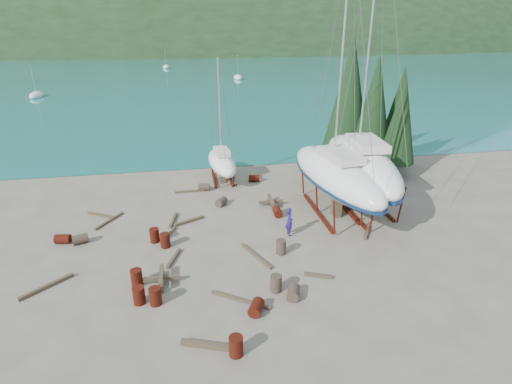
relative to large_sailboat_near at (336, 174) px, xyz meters
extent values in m
plane|color=#63584E|center=(-6.25, -4.04, -2.86)|extent=(600.00, 600.00, 0.00)
plane|color=#177776|center=(-6.25, 310.96, -2.86)|extent=(700.00, 700.00, 0.00)
ellipsoid|color=black|center=(-6.25, 315.96, -2.86)|extent=(800.00, 360.00, 110.00)
cube|color=beige|center=(-66.25, 185.96, -0.86)|extent=(6.00, 5.00, 4.00)
cube|color=#A54C2D|center=(-66.25, 185.96, 1.94)|extent=(6.60, 5.60, 1.60)
cube|color=beige|center=(-26.25, 185.96, -0.86)|extent=(6.00, 5.00, 4.00)
cube|color=#A54C2D|center=(-26.25, 185.96, 1.94)|extent=(6.60, 5.60, 1.60)
cube|color=beige|center=(23.75, 185.96, -0.86)|extent=(6.00, 5.00, 4.00)
cube|color=#A54C2D|center=(23.75, 185.96, 1.94)|extent=(6.60, 5.60, 1.60)
cylinder|color=black|center=(6.25, 7.96, -2.06)|extent=(0.36, 0.36, 1.60)
cone|color=black|center=(6.25, 7.96, 2.94)|extent=(3.60, 3.60, 8.40)
cylinder|color=black|center=(7.75, 5.96, -2.18)|extent=(0.36, 0.36, 1.36)
cone|color=black|center=(7.75, 5.96, 2.07)|extent=(3.06, 3.06, 7.14)
cylinder|color=black|center=(4.75, 9.96, -1.94)|extent=(0.36, 0.36, 1.84)
cone|color=black|center=(4.75, 9.96, 3.81)|extent=(4.14, 4.14, 9.66)
cylinder|color=black|center=(9.25, 8.96, -2.14)|extent=(0.36, 0.36, 1.44)
cone|color=black|center=(9.25, 8.96, 2.36)|extent=(3.24, 3.24, 7.56)
ellipsoid|color=white|center=(-36.25, 55.96, -2.48)|extent=(2.00, 5.00, 1.40)
cylinder|color=silver|center=(-36.25, 55.96, 0.37)|extent=(0.08, 0.08, 5.00)
ellipsoid|color=white|center=(3.75, 75.96, -2.48)|extent=(2.00, 5.00, 1.40)
cylinder|color=silver|center=(3.75, 75.96, 0.37)|extent=(0.08, 0.08, 5.00)
ellipsoid|color=white|center=(-14.25, 105.96, -2.48)|extent=(2.00, 5.00, 1.40)
cylinder|color=silver|center=(-14.25, 105.96, 0.37)|extent=(0.08, 0.08, 5.00)
ellipsoid|color=white|center=(0.00, 0.02, -0.04)|extent=(4.61, 11.59, 2.63)
cube|color=#0E2446|center=(0.00, -0.54, -0.91)|extent=(0.49, 2.05, 1.00)
cube|color=silver|center=(0.00, -0.54, 1.52)|extent=(2.20, 3.58, 0.50)
cylinder|color=silver|center=(0.00, 0.58, 8.14)|extent=(0.14, 0.14, 13.53)
cube|color=#611B10|center=(-1.15, 0.02, -2.76)|extent=(0.18, 6.20, 0.20)
cube|color=#611B10|center=(1.15, 0.02, -2.76)|extent=(0.18, 6.20, 0.20)
cube|color=brown|center=(0.00, -0.54, -2.36)|extent=(0.50, 0.80, 1.00)
ellipsoid|color=white|center=(2.25, 1.08, 0.25)|extent=(4.62, 12.49, 2.89)
cube|color=#0E2446|center=(2.25, 0.47, -0.75)|extent=(0.44, 2.21, 1.00)
cube|color=silver|center=(2.25, 0.47, 1.94)|extent=(2.27, 3.82, 0.50)
cylinder|color=silver|center=(2.25, 1.70, 9.12)|extent=(0.14, 0.14, 14.66)
cube|color=#611B10|center=(1.00, 1.08, -2.76)|extent=(0.18, 6.72, 0.20)
cube|color=#611B10|center=(3.49, 1.08, -2.76)|extent=(0.18, 6.72, 0.20)
cube|color=brown|center=(2.25, 0.47, -2.28)|extent=(0.50, 0.80, 1.17)
ellipsoid|color=white|center=(-7.07, 7.62, -1.26)|extent=(2.67, 6.42, 1.60)
cube|color=#0E2446|center=(-7.07, 7.31, -1.61)|extent=(0.38, 1.14, 1.00)
cube|color=silver|center=(-7.07, 7.31, -0.21)|extent=(1.29, 1.98, 0.50)
cylinder|color=silver|center=(-7.07, 7.93, 3.38)|extent=(0.14, 0.14, 7.48)
cube|color=#611B10|center=(-7.76, 7.62, -2.76)|extent=(0.18, 3.43, 0.20)
cube|color=#611B10|center=(-6.39, 7.62, -2.76)|extent=(0.18, 3.43, 0.20)
cube|color=brown|center=(-7.07, 7.31, -2.71)|extent=(0.50, 0.80, 0.30)
imported|color=navy|center=(-3.91, -2.64, -1.93)|extent=(0.53, 0.73, 1.87)
cylinder|color=#611B10|center=(-12.84, -6.36, -2.42)|extent=(0.58, 0.58, 0.88)
cylinder|color=#2D2823|center=(-5.29, -8.78, -2.57)|extent=(0.86, 1.03, 0.58)
cylinder|color=#611B10|center=(-17.64, -1.23, -2.57)|extent=(0.96, 0.71, 0.58)
cylinder|color=#611B10|center=(-8.51, -11.90, -2.42)|extent=(0.58, 0.58, 0.88)
cylinder|color=#611B10|center=(-4.47, 6.87, -2.57)|extent=(0.95, 0.70, 0.58)
cylinder|color=#2D2823|center=(-4.93, -4.75, -2.42)|extent=(0.58, 0.58, 0.88)
cylinder|color=#611B10|center=(-4.00, 0.14, -2.57)|extent=(0.62, 0.90, 0.58)
cylinder|color=#611B10|center=(-12.18, -2.02, -2.42)|extent=(0.58, 0.58, 0.88)
cylinder|color=#2D2823|center=(-8.72, 5.70, -2.57)|extent=(0.97, 0.72, 0.58)
cylinder|color=#611B10|center=(-12.60, -7.87, -2.42)|extent=(0.58, 0.58, 0.88)
cylinder|color=#2D2823|center=(-7.66, 2.57, -2.57)|extent=(0.99, 1.05, 0.58)
cylinder|color=#611B10|center=(-7.26, -9.55, -2.57)|extent=(0.91, 1.05, 0.58)
cylinder|color=#611B10|center=(-11.83, -8.08, -2.42)|extent=(0.58, 0.58, 0.88)
cylinder|color=#611B10|center=(-11.52, -2.77, -2.42)|extent=(0.58, 0.58, 0.88)
cylinder|color=#2D2823|center=(-16.60, -1.42, -2.57)|extent=(1.02, 0.84, 0.58)
cylinder|color=#2D2823|center=(-6.00, -8.11, -2.42)|extent=(0.58, 0.58, 0.88)
cube|color=brown|center=(1.00, -3.39, -2.77)|extent=(1.14, 1.67, 0.19)
cube|color=brown|center=(-7.85, -8.60, -2.79)|extent=(2.66, 1.87, 0.15)
cube|color=brown|center=(-11.12, 0.57, -2.78)|extent=(0.56, 2.09, 0.17)
cube|color=brown|center=(-6.42, -4.86, -2.78)|extent=(1.33, 2.87, 0.16)
cube|color=brown|center=(-6.67, 7.06, -2.77)|extent=(1.42, 1.82, 0.19)
cube|color=brown|center=(-3.54, -7.35, -2.78)|extent=(1.43, 0.75, 0.17)
cube|color=brown|center=(-10.05, 0.22, -2.77)|extent=(2.01, 1.15, 0.19)
cube|color=brown|center=(-9.86, 5.50, -2.79)|extent=(2.33, 0.19, 0.15)
cube|color=brown|center=(-11.40, -1.49, -2.79)|extent=(0.97, 2.04, 0.15)
cube|color=brown|center=(-11.04, -4.29, -2.78)|extent=(0.83, 1.90, 0.17)
cube|color=brown|center=(-17.30, -5.84, -2.77)|extent=(2.21, 1.92, 0.18)
cube|color=brown|center=(-15.34, 1.26, -2.79)|extent=(1.56, 2.36, 0.15)
cube|color=brown|center=(-9.46, -11.36, -2.75)|extent=(2.49, 1.10, 0.23)
cube|color=brown|center=(-16.02, 2.24, -2.78)|extent=(2.02, 1.25, 0.16)
cube|color=brown|center=(-11.62, -6.44, -2.76)|extent=(0.20, 1.80, 0.20)
cube|color=brown|center=(-11.62, -6.44, -2.56)|extent=(1.80, 0.20, 0.20)
cube|color=brown|center=(-11.62, -6.44, -2.36)|extent=(0.20, 1.80, 0.20)
cube|color=brown|center=(-4.08, 1.86, -2.76)|extent=(0.20, 1.80, 0.20)
cube|color=brown|center=(-4.08, 1.86, -2.56)|extent=(1.80, 0.20, 0.20)
cube|color=brown|center=(-4.08, 1.86, -2.36)|extent=(0.20, 1.80, 0.20)
camera|label=1|loc=(-9.91, -24.10, 9.38)|focal=28.00mm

